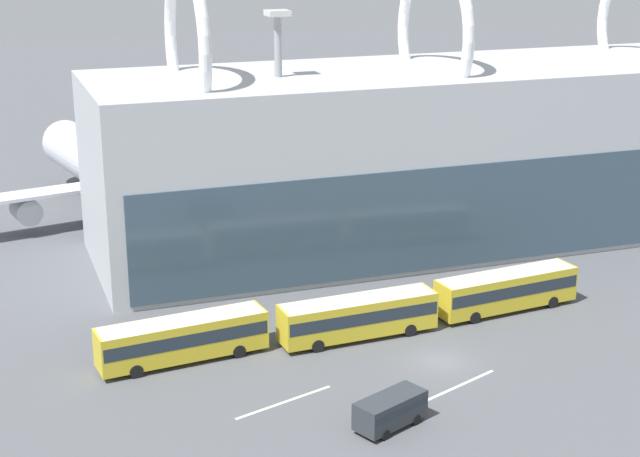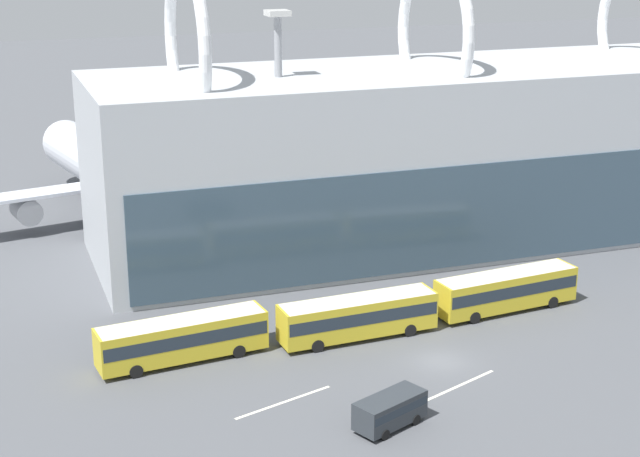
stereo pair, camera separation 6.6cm
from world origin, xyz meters
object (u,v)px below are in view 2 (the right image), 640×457
floodlight_mast (279,121)px  airliner_at_gate_far (114,172)px  service_van_foreground (390,409)px  airliner_parked_remote (477,126)px  shuttle_bus_1 (358,315)px  shuttle_bus_2 (506,289)px  shuttle_bus_0 (182,337)px

floodlight_mast → airliner_at_gate_far: bearing=125.0°
service_van_foreground → floodlight_mast: bearing=-118.7°
airliner_parked_remote → shuttle_bus_1: (-35.28, -46.49, -3.46)m
shuttle_bus_2 → shuttle_bus_0: bearing=175.6°
airliner_parked_remote → shuttle_bus_1: airliner_parked_remote is taller
airliner_parked_remote → shuttle_bus_1: size_ratio=3.41×
airliner_at_gate_far → shuttle_bus_0: 38.56m
service_van_foreground → airliner_at_gate_far: bearing=-102.7°
airliner_parked_remote → service_van_foreground: size_ratio=8.09×
airliner_parked_remote → shuttle_bus_1: bearing=-113.7°
airliner_parked_remote → shuttle_bus_2: (-21.61, -45.36, -3.46)m
shuttle_bus_0 → shuttle_bus_2: bearing=-4.7°
shuttle_bus_0 → floodlight_mast: 26.77m
airliner_parked_remote → shuttle_bus_2: airliner_parked_remote is taller
airliner_at_gate_far → service_van_foreground: bearing=178.5°
airliner_parked_remote → floodlight_mast: 44.49m
shuttle_bus_0 → floodlight_mast: (13.79, 19.93, 11.37)m
shuttle_bus_1 → service_van_foreground: 14.12m
shuttle_bus_0 → floodlight_mast: size_ratio=0.55×
shuttle_bus_1 → service_van_foreground: shuttle_bus_1 is taller
shuttle_bus_1 → service_van_foreground: bearing=-106.1°
floodlight_mast → service_van_foreground: bearing=-95.7°
shuttle_bus_0 → floodlight_mast: floodlight_mast is taller
shuttle_bus_0 → shuttle_bus_1: (13.66, -0.46, 0.00)m
airliner_at_gate_far → service_van_foreground: 53.59m
airliner_at_gate_far → service_van_foreground: size_ratio=7.12×
airliner_parked_remote → shuttle_bus_2: size_ratio=3.39×
shuttle_bus_2 → floodlight_mast: floodlight_mast is taller
shuttle_bus_0 → shuttle_bus_1: 13.67m
airliner_parked_remote → floodlight_mast: floodlight_mast is taller
airliner_at_gate_far → shuttle_bus_0: airliner_at_gate_far is taller
shuttle_bus_0 → service_van_foreground: (10.39, -14.18, -0.66)m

